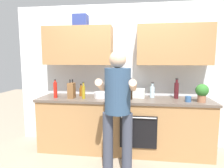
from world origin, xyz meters
The scene contains 17 objects.
ground_plane centered at (0.00, 0.00, 0.00)m, with size 12.00×12.00×0.00m, color gray.
back_wall_unit centered at (0.00, 0.27, 1.50)m, with size 4.00×0.38×2.50m.
counter centered at (0.00, 0.00, 0.45)m, with size 2.84×0.67×0.90m.
person_standing centered at (-0.03, -0.68, 0.98)m, with size 0.49×0.45×1.65m.
bottle_wine centered at (0.87, 0.11, 1.04)m, with size 0.07×0.07×0.34m.
bottle_water centered at (0.48, 0.14, 1.00)m, with size 0.08×0.08×0.26m.
bottle_vinegar centered at (-0.30, 0.22, 1.04)m, with size 0.06×0.06×0.33m.
bottle_syrup centered at (-0.75, 0.10, 0.98)m, with size 0.06×0.06×0.22m.
bottle_oil centered at (-0.65, -0.11, 1.01)m, with size 0.05×0.05×0.28m.
bottle_hotsauce centered at (-1.14, -0.10, 1.04)m, with size 0.06×0.06×0.31m.
bottle_juice centered at (-0.13, 0.01, 1.00)m, with size 0.06×0.06×0.25m.
bottle_soy centered at (0.12, -0.05, 1.04)m, with size 0.07×0.07×0.35m.
cup_tea centered at (1.00, -0.14, 0.94)m, with size 0.09×0.09×0.09m, color #33598C.
mixing_bowl centered at (-0.38, 0.01, 0.95)m, with size 0.24×0.24×0.10m, color silver.
knife_block centered at (-0.86, -0.09, 1.03)m, with size 0.10×0.14×0.31m.
potted_herb centered at (1.19, -0.12, 1.06)m, with size 0.19×0.19×0.28m.
grocery_bag_produce centered at (0.26, 0.11, 0.97)m, with size 0.20×0.15×0.15m, color silver.
Camera 1 is at (0.23, -3.14, 1.54)m, focal length 31.01 mm.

